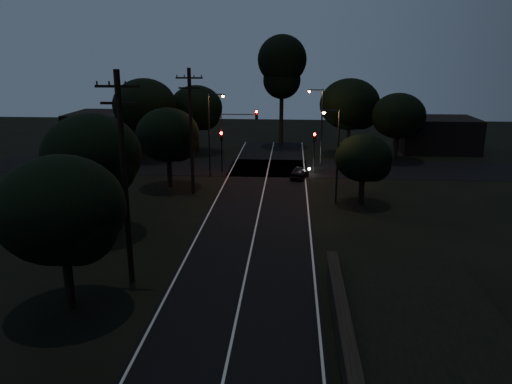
{
  "coord_description": "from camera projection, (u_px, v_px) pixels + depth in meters",
  "views": [
    {
      "loc": [
        2.37,
        -8.77,
        11.87
      ],
      "look_at": [
        0.0,
        24.0,
        2.5
      ],
      "focal_mm": 35.0,
      "sensor_mm": 36.0,
      "label": 1
    }
  ],
  "objects": [
    {
      "name": "utility_pole_mid",
      "position": [
        124.0,
        177.0,
        25.06
      ],
      "size": [
        2.2,
        0.3,
        11.0
      ],
      "color": "black",
      "rests_on": "ground"
    },
    {
      "name": "tree_left_b",
      "position": [
        64.0,
        213.0,
        22.44
      ],
      "size": [
        5.83,
        5.83,
        7.42
      ],
      "color": "black",
      "rests_on": "ground"
    },
    {
      "name": "road_surface",
      "position": [
        262.0,
        197.0,
        41.67
      ],
      "size": [
        60.0,
        70.0,
        0.03
      ],
      "color": "black",
      "rests_on": "ground"
    },
    {
      "name": "signal_mast",
      "position": [
        238.0,
        129.0,
        49.2
      ],
      "size": [
        3.7,
        0.35,
        6.25
      ],
      "color": "black",
      "rests_on": "ground"
    },
    {
      "name": "tree_far_e",
      "position": [
        400.0,
        117.0,
        54.49
      ],
      "size": [
        5.85,
        5.85,
        7.42
      ],
      "color": "black",
      "rests_on": "ground"
    },
    {
      "name": "tree_left_c",
      "position": [
        95.0,
        158.0,
        32.09
      ],
      "size": [
        6.36,
        6.36,
        8.04
      ],
      "color": "black",
      "rests_on": "ground"
    },
    {
      "name": "streetlight_a",
      "position": [
        211.0,
        129.0,
        47.37
      ],
      "size": [
        1.66,
        0.26,
        8.0
      ],
      "color": "black",
      "rests_on": "ground"
    },
    {
      "name": "streetlight_b",
      "position": [
        320.0,
        122.0,
        52.39
      ],
      "size": [
        1.66,
        0.26,
        8.0
      ],
      "color": "black",
      "rests_on": "ground"
    },
    {
      "name": "streetlight_c",
      "position": [
        336.0,
        150.0,
        39.0
      ],
      "size": [
        1.46,
        0.26,
        7.5
      ],
      "color": "black",
      "rests_on": "ground"
    },
    {
      "name": "tree_left_d",
      "position": [
        170.0,
        136.0,
        43.65
      ],
      "size": [
        5.58,
        5.58,
        7.08
      ],
      "color": "black",
      "rests_on": "ground"
    },
    {
      "name": "tree_far_nw",
      "position": [
        198.0,
        109.0,
        58.86
      ],
      "size": [
        6.27,
        6.27,
        7.94
      ],
      "color": "black",
      "rests_on": "ground"
    },
    {
      "name": "signal_right",
      "position": [
        314.0,
        145.0,
        49.08
      ],
      "size": [
        0.28,
        0.35,
        4.1
      ],
      "color": "black",
      "rests_on": "ground"
    },
    {
      "name": "tall_pine",
      "position": [
        282.0,
        66.0,
        61.79
      ],
      "size": [
        6.06,
        6.06,
        13.77
      ],
      "color": "black",
      "rests_on": "ground"
    },
    {
      "name": "building_left",
      "position": [
        113.0,
        130.0,
        62.48
      ],
      "size": [
        10.0,
        8.0,
        4.4
      ],
      "primitive_type": "cube",
      "color": "black",
      "rests_on": "ground"
    },
    {
      "name": "car",
      "position": [
        300.0,
        172.0,
        47.88
      ],
      "size": [
        2.1,
        3.57,
        1.14
      ],
      "primitive_type": "imported",
      "rotation": [
        0.0,
        0.0,
        2.9
      ],
      "color": "black",
      "rests_on": "ground"
    },
    {
      "name": "building_right",
      "position": [
        437.0,
        134.0,
        60.73
      ],
      "size": [
        9.0,
        7.0,
        4.0
      ],
      "primitive_type": "cube",
      "color": "black",
      "rests_on": "ground"
    },
    {
      "name": "tree_far_w",
      "position": [
        146.0,
        107.0,
        55.17
      ],
      "size": [
        7.0,
        7.0,
        8.93
      ],
      "color": "black",
      "rests_on": "ground"
    },
    {
      "name": "utility_pole_far",
      "position": [
        191.0,
        130.0,
        41.43
      ],
      "size": [
        2.2,
        0.3,
        10.5
      ],
      "color": "black",
      "rests_on": "ground"
    },
    {
      "name": "signal_left",
      "position": [
        222.0,
        144.0,
        49.72
      ],
      "size": [
        0.28,
        0.35,
        4.1
      ],
      "color": "black",
      "rests_on": "ground"
    },
    {
      "name": "tree_right_a",
      "position": [
        365.0,
        159.0,
        38.95
      ],
      "size": [
        4.44,
        4.44,
        5.65
      ],
      "color": "black",
      "rests_on": "ground"
    },
    {
      "name": "tree_far_ne",
      "position": [
        352.0,
        106.0,
        57.45
      ],
      "size": [
        6.95,
        6.95,
        8.79
      ],
      "color": "black",
      "rests_on": "ground"
    }
  ]
}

